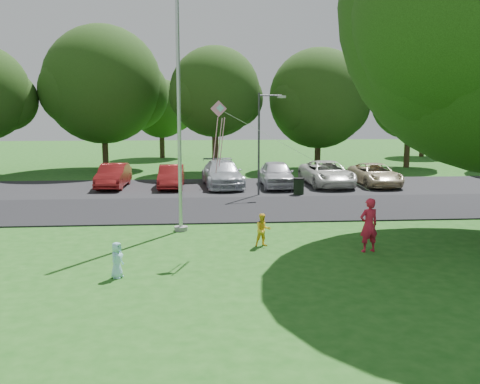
{
  "coord_description": "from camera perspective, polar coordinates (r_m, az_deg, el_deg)",
  "views": [
    {
      "loc": [
        -2.86,
        -14.67,
        4.6
      ],
      "look_at": [
        -1.36,
        4.0,
        1.6
      ],
      "focal_mm": 40.0,
      "sensor_mm": 36.0,
      "label": 1
    }
  ],
  "objects": [
    {
      "name": "parked_cars",
      "position": [
        30.71,
        2.93,
        1.9
      ],
      "size": [
        17.01,
        5.27,
        1.49
      ],
      "color": "maroon",
      "rests_on": "ground"
    },
    {
      "name": "tree_row",
      "position": [
        39.17,
        1.96,
        10.72
      ],
      "size": [
        64.35,
        11.94,
        10.88
      ],
      "color": "#332316",
      "rests_on": "ground"
    },
    {
      "name": "horizon_trees",
      "position": [
        49.04,
        3.56,
        8.73
      ],
      "size": [
        77.46,
        7.2,
        7.02
      ],
      "color": "#332316",
      "rests_on": "ground"
    },
    {
      "name": "child_yellow",
      "position": [
        17.76,
        2.46,
        -4.07
      ],
      "size": [
        0.61,
        0.52,
        1.11
      ],
      "primitive_type": "imported",
      "rotation": [
        0.0,
        0.0,
        0.2
      ],
      "color": "yellow",
      "rests_on": "ground"
    },
    {
      "name": "flagpole",
      "position": [
        19.69,
        -6.52,
        7.78
      ],
      "size": [
        0.5,
        0.5,
        10.0
      ],
      "color": "#B7BABF",
      "rests_on": "ground"
    },
    {
      "name": "park_road",
      "position": [
        24.28,
        2.25,
        -1.76
      ],
      "size": [
        60.0,
        6.0,
        0.06
      ],
      "primitive_type": "cube",
      "color": "black",
      "rests_on": "ground"
    },
    {
      "name": "parking_strip",
      "position": [
        30.65,
        0.8,
        0.52
      ],
      "size": [
        42.0,
        7.0,
        0.06
      ],
      "primitive_type": "cube",
      "color": "black",
      "rests_on": "ground"
    },
    {
      "name": "street_lamp",
      "position": [
        27.56,
        2.44,
        6.14
      ],
      "size": [
        1.47,
        0.49,
        5.29
      ],
      "rotation": [
        0.0,
        0.0,
        0.24
      ],
      "color": "#3F3F44",
      "rests_on": "ground"
    },
    {
      "name": "woman",
      "position": [
        17.52,
        13.57,
        -3.45
      ],
      "size": [
        0.72,
        0.55,
        1.74
      ],
      "primitive_type": "imported",
      "rotation": [
        0.0,
        0.0,
        3.38
      ],
      "color": "red",
      "rests_on": "ground"
    },
    {
      "name": "kite",
      "position": [
        16.73,
        -1.83,
        7.11
      ],
      "size": [
        5.0,
        0.72,
        2.82
      ],
      "rotation": [
        0.0,
        0.0,
        -0.04
      ],
      "color": "pink",
      "rests_on": "ground"
    },
    {
      "name": "child_blue",
      "position": [
        14.94,
        -12.99,
        -7.09
      ],
      "size": [
        0.46,
        0.56,
        0.99
      ],
      "primitive_type": "imported",
      "rotation": [
        0.0,
        0.0,
        1.24
      ],
      "color": "#A4E6FC",
      "rests_on": "ground"
    },
    {
      "name": "ground",
      "position": [
        15.64,
        6.21,
        -8.06
      ],
      "size": [
        120.0,
        120.0,
        0.0
      ],
      "primitive_type": "plane",
      "color": "#1D5917",
      "rests_on": "ground"
    },
    {
      "name": "trash_can",
      "position": [
        28.1,
        6.28,
        0.57
      ],
      "size": [
        0.58,
        0.58,
        0.92
      ],
      "rotation": [
        0.0,
        0.0,
        0.11
      ],
      "color": "black",
      "rests_on": "ground"
    }
  ]
}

